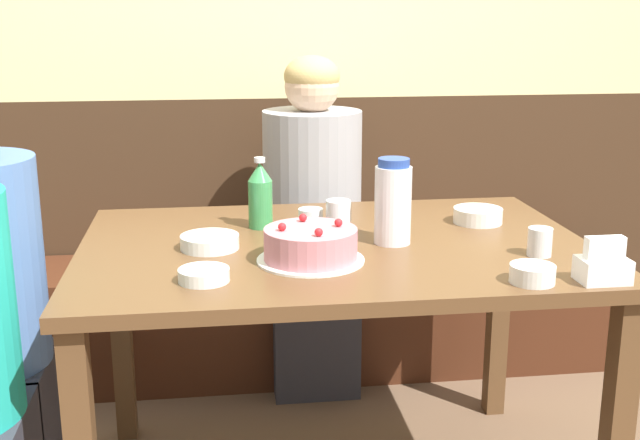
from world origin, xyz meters
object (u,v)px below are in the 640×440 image
(water_pitcher, at_px, (393,202))
(glass_shot_small, at_px, (339,219))
(soju_bottle, at_px, (260,195))
(bowl_soup_white, at_px, (204,275))
(birthday_cake, at_px, (311,245))
(napkin_holder, at_px, (603,265))
(person_pale_blue_shirt, at_px, (312,232))
(glass_tumbler_short, at_px, (540,242))
(bowl_sauce_shallow, at_px, (478,215))
(bench_seat, at_px, (301,315))
(glass_water_tall, at_px, (311,222))
(bowl_rice_small, at_px, (210,242))
(bowl_side_dish, at_px, (532,274))

(water_pitcher, relative_size, glass_shot_small, 2.18)
(soju_bottle, bearing_deg, bowl_soup_white, -109.27)
(birthday_cake, xyz_separation_m, napkin_holder, (0.63, -0.24, -0.00))
(glass_shot_small, bearing_deg, person_pale_blue_shirt, 88.84)
(water_pitcher, distance_m, glass_shot_small, 0.16)
(birthday_cake, distance_m, glass_shot_small, 0.22)
(birthday_cake, bearing_deg, glass_tumbler_short, -3.05)
(birthday_cake, height_order, bowl_sauce_shallow, birthday_cake)
(bench_seat, bearing_deg, soju_bottle, -105.82)
(water_pitcher, bearing_deg, bench_seat, 99.86)
(bowl_soup_white, height_order, bowl_sauce_shallow, bowl_sauce_shallow)
(glass_water_tall, xyz_separation_m, person_pale_blue_shirt, (0.08, 0.63, -0.21))
(soju_bottle, bearing_deg, glass_shot_small, -34.06)
(bowl_rice_small, xyz_separation_m, person_pale_blue_shirt, (0.36, 0.72, -0.19))
(bowl_side_dish, height_order, bowl_sauce_shallow, bowl_sauce_shallow)
(bowl_side_dish, relative_size, glass_shot_small, 0.99)
(bench_seat, distance_m, birthday_cake, 1.14)
(soju_bottle, relative_size, napkin_holder, 1.82)
(soju_bottle, distance_m, bowl_rice_small, 0.25)
(napkin_holder, xyz_separation_m, person_pale_blue_shirt, (-0.52, 1.10, -0.21))
(water_pitcher, height_order, napkin_holder, water_pitcher)
(napkin_holder, distance_m, glass_water_tall, 0.77)
(bowl_side_dish, bearing_deg, soju_bottle, 135.81)
(water_pitcher, xyz_separation_m, glass_shot_small, (-0.13, 0.07, -0.06))
(birthday_cake, bearing_deg, napkin_holder, -20.80)
(napkin_holder, relative_size, bowl_side_dish, 1.08)
(napkin_holder, relative_size, bowl_sauce_shallow, 0.79)
(bench_seat, xyz_separation_m, person_pale_blue_shirt, (0.03, -0.12, 0.36))
(glass_shot_small, bearing_deg, birthday_cake, -116.87)
(napkin_holder, bearing_deg, water_pitcher, 137.16)
(soju_bottle, distance_m, bowl_sauce_shallow, 0.63)
(glass_shot_small, bearing_deg, bowl_soup_white, -138.70)
(glass_water_tall, height_order, person_pale_blue_shirt, person_pale_blue_shirt)
(napkin_holder, distance_m, bowl_sauce_shallow, 0.55)
(bowl_soup_white, bearing_deg, napkin_holder, -7.92)
(birthday_cake, distance_m, bowl_sauce_shallow, 0.60)
(bench_seat, xyz_separation_m, bowl_rice_small, (-0.33, -0.84, 0.54))
(bowl_rice_small, bearing_deg, bowl_soup_white, -93.11)
(napkin_holder, distance_m, bowl_soup_white, 0.90)
(soju_bottle, relative_size, person_pale_blue_shirt, 0.17)
(birthday_cake, relative_size, person_pale_blue_shirt, 0.22)
(water_pitcher, bearing_deg, glass_water_tall, 152.79)
(bowl_sauce_shallow, bearing_deg, person_pale_blue_shirt, 125.86)
(water_pitcher, height_order, bowl_rice_small, water_pitcher)
(birthday_cake, distance_m, bowl_side_dish, 0.52)
(bench_seat, height_order, bowl_side_dish, bowl_side_dish)
(birthday_cake, relative_size, bowl_soup_white, 2.27)
(glass_tumbler_short, bearing_deg, soju_bottle, 151.58)
(person_pale_blue_shirt, bearing_deg, glass_tumbler_short, 27.04)
(soju_bottle, relative_size, bowl_sauce_shallow, 1.43)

